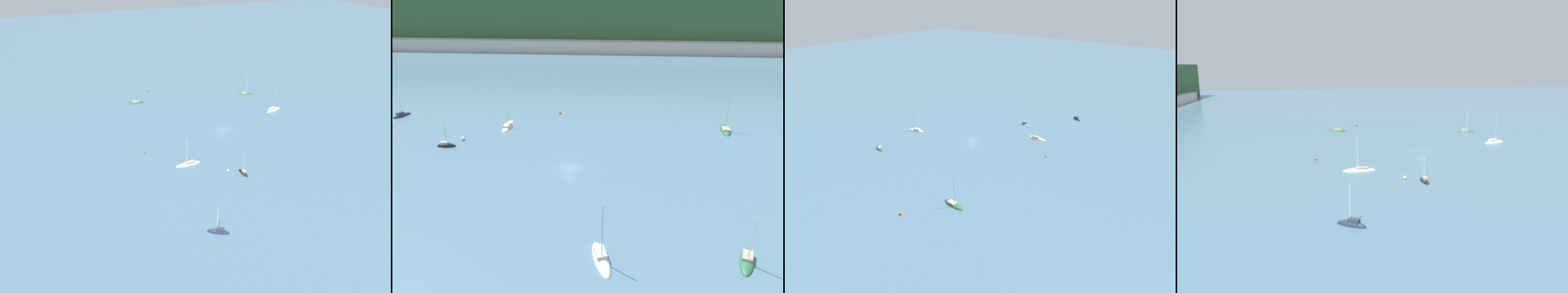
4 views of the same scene
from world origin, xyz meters
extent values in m
plane|color=slate|center=(0.00, 0.00, 0.00)|extent=(600.00, 600.00, 0.00)
cube|color=#385B33|center=(0.00, 153.13, 12.79)|extent=(444.71, 67.01, 25.59)
cube|color=beige|center=(0.00, 116.12, 2.90)|extent=(378.01, 6.00, 5.81)
ellipsoid|color=#2D6647|center=(28.99, -26.44, 0.00)|extent=(4.05, 6.74, 1.30)
cube|color=tan|center=(29.16, -25.95, 0.67)|extent=(2.11, 2.66, 0.62)
cylinder|color=silver|center=(28.88, -26.74, 4.20)|extent=(0.14, 0.14, 7.68)
ellipsoid|color=silver|center=(-18.74, 21.56, 0.00)|extent=(2.20, 8.19, 1.36)
cube|color=tan|center=(-18.74, 20.91, 0.63)|extent=(1.53, 2.95, 0.52)
cylinder|color=silver|center=(-18.74, 21.97, 4.53)|extent=(0.14, 0.14, 8.32)
ellipsoid|color=white|center=(7.84, -27.47, 0.00)|extent=(4.17, 8.09, 1.69)
cube|color=beige|center=(7.68, -26.87, 0.88)|extent=(2.20, 3.11, 0.82)
cylinder|color=#B2B2B7|center=(7.95, -27.84, 5.15)|extent=(0.14, 0.14, 9.37)
ellipsoid|color=#2D6647|center=(38.35, 22.83, 0.00)|extent=(3.04, 7.94, 1.57)
cube|color=tan|center=(38.30, 22.21, 0.67)|extent=(1.93, 2.92, 0.48)
cylinder|color=#B2B2B7|center=(38.38, 23.21, 5.30)|extent=(0.14, 0.14, 9.73)
ellipsoid|color=#232D4C|center=(-50.79, 27.15, 0.00)|extent=(4.11, 5.23, 1.68)
cube|color=#333842|center=(-51.03, 26.79, 0.88)|extent=(1.88, 2.15, 0.83)
cylinder|color=silver|center=(-50.65, 27.37, 3.84)|extent=(0.14, 0.14, 6.75)
ellipsoid|color=black|center=(-30.14, 8.51, 0.00)|extent=(4.60, 1.55, 1.81)
cube|color=tan|center=(-30.50, 8.49, 0.85)|extent=(1.68, 0.99, 0.71)
cylinder|color=silver|center=(-29.91, 8.52, 3.08)|extent=(0.14, 0.14, 5.16)
sphere|color=orange|center=(-6.15, 31.97, 0.31)|extent=(0.61, 0.61, 0.61)
sphere|color=white|center=(-27.54, 12.35, 0.40)|extent=(0.80, 0.80, 0.80)
camera|label=1|loc=(-112.82, 60.01, 60.10)|focal=35.00mm
camera|label=2|loc=(8.77, -70.43, 39.07)|focal=35.00mm
camera|label=3|loc=(93.00, 74.11, 59.28)|focal=28.00mm
camera|label=4|loc=(-107.94, 33.41, 25.47)|focal=35.00mm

